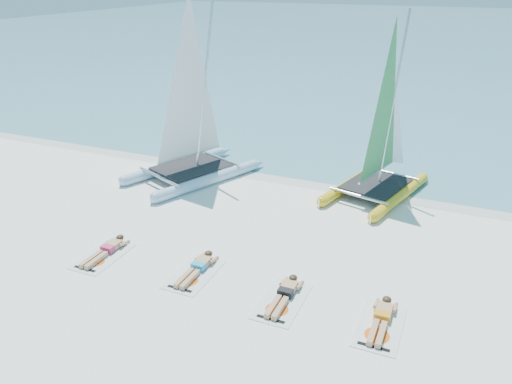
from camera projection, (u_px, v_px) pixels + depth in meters
ground at (217, 239)px, 15.09m from camera, size 140.00×140.00×0.00m
sea at (429, 32)px, 68.05m from camera, size 140.00×115.00×0.01m
wet_sand_strip at (281, 176)px, 19.71m from camera, size 140.00×1.40×0.01m
catamaran_blue at (191, 124)px, 18.84m from camera, size 4.43×5.88×7.25m
catamaran_yellow at (386, 137)px, 17.69m from camera, size 3.44×5.27×6.54m
towel_a at (103, 256)px, 14.17m from camera, size 1.00×1.85×0.02m
sunbather_a at (107, 250)px, 14.29m from camera, size 0.37×1.73×0.26m
towel_b at (194, 274)px, 13.32m from camera, size 1.00×1.85×0.02m
sunbather_b at (198, 267)px, 13.44m from camera, size 0.37×1.73×0.26m
towel_c at (282, 302)px, 12.21m from camera, size 1.00×1.85×0.02m
sunbather_c at (285, 294)px, 12.33m from camera, size 0.37×1.73×0.26m
towel_d at (380, 326)px, 11.36m from camera, size 1.00×1.85×0.02m
sunbather_d at (382, 318)px, 11.47m from camera, size 0.37×1.73×0.26m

